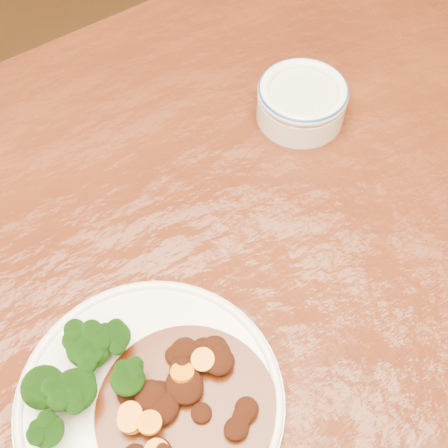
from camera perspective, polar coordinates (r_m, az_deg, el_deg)
dining_table at (r=0.69m, az=-3.29°, el=-11.85°), size 1.54×0.97×0.75m
dinner_plate at (r=0.58m, az=-6.80°, el=-15.82°), size 0.24×0.24×0.02m
broccoli_florets at (r=0.57m, az=-13.02°, el=-13.19°), size 0.11×0.08×0.04m
mince_stew at (r=0.57m, az=-3.45°, el=-15.30°), size 0.16×0.16×0.02m
dip_bowl at (r=0.76m, az=7.13°, el=11.14°), size 0.11×0.11×0.05m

